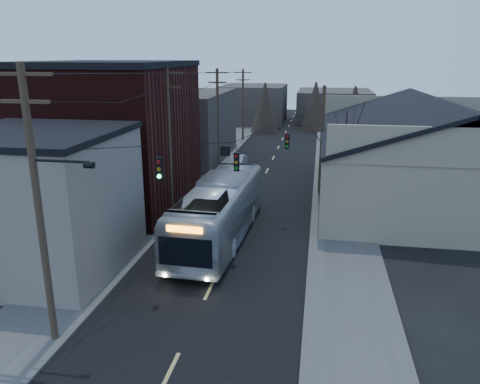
{
  "coord_description": "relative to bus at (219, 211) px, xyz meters",
  "views": [
    {
      "loc": [
        4.78,
        -11.43,
        10.7
      ],
      "look_at": [
        0.37,
        14.41,
        3.0
      ],
      "focal_mm": 35.0,
      "sensor_mm": 36.0,
      "label": 1
    }
  ],
  "objects": [
    {
      "name": "building_brick",
      "position": [
        -9.12,
        5.67,
        3.2
      ],
      "size": [
        10.0,
        12.0,
        10.0
      ],
      "primitive_type": "cube",
      "color": "black",
      "rests_on": "ground"
    },
    {
      "name": "road_surface",
      "position": [
        0.88,
        15.67,
        -1.79
      ],
      "size": [
        9.0,
        110.0,
        0.02
      ],
      "primitive_type": "cube",
      "color": "black",
      "rests_on": "ground"
    },
    {
      "name": "sidewalk_right",
      "position": [
        7.38,
        15.67,
        -1.74
      ],
      "size": [
        4.0,
        110.0,
        0.12
      ],
      "primitive_type": "cube",
      "color": "#474744",
      "rests_on": "ground"
    },
    {
      "name": "utility_lines",
      "position": [
        -2.24,
        9.81,
        3.15
      ],
      "size": [
        11.24,
        45.28,
        10.5
      ],
      "color": "#382B1E",
      "rests_on": "ground"
    },
    {
      "name": "sidewalk_left",
      "position": [
        -5.62,
        15.67,
        -1.74
      ],
      "size": [
        4.0,
        110.0,
        0.12
      ],
      "primitive_type": "cube",
      "color": "#474744",
      "rests_on": "ground"
    },
    {
      "name": "parked_car",
      "position": [
        -2.12,
        17.48,
        -1.09
      ],
      "size": [
        1.58,
        4.31,
        1.41
      ],
      "primitive_type": "imported",
      "rotation": [
        0.0,
        0.0,
        -0.02
      ],
      "color": "#979A9E",
      "rests_on": "ground"
    },
    {
      "name": "building_clapboard",
      "position": [
        -8.12,
        -5.33,
        1.7
      ],
      "size": [
        8.0,
        8.0,
        7.0
      ],
      "primitive_type": "cube",
      "color": "slate",
      "rests_on": "ground"
    },
    {
      "name": "bare_tree",
      "position": [
        7.38,
        5.67,
        1.8
      ],
      "size": [
        0.4,
        0.4,
        7.2
      ],
      "primitive_type": "cone",
      "color": "black",
      "rests_on": "ground"
    },
    {
      "name": "building_far_right",
      "position": [
        7.88,
        55.67,
        0.7
      ],
      "size": [
        12.0,
        14.0,
        5.0
      ],
      "primitive_type": "cube",
      "color": "#38312C",
      "rests_on": "ground"
    },
    {
      "name": "building_far_left",
      "position": [
        -5.12,
        50.67,
        1.2
      ],
      "size": [
        10.0,
        12.0,
        6.0
      ],
      "primitive_type": "cube",
      "color": "#38312C",
      "rests_on": "ground"
    },
    {
      "name": "building_left_far",
      "position": [
        -8.62,
        21.67,
        1.7
      ],
      "size": [
        9.0,
        14.0,
        7.0
      ],
      "primitive_type": "cube",
      "color": "#38312C",
      "rests_on": "ground"
    },
    {
      "name": "bus",
      "position": [
        0.0,
        0.0,
        0.0
      ],
      "size": [
        3.52,
        13.03,
        3.6
      ],
      "primitive_type": "imported",
      "rotation": [
        0.0,
        0.0,
        3.1
      ],
      "color": "#A7ADB3",
      "rests_on": "ground"
    },
    {
      "name": "warehouse",
      "position": [
        13.88,
        10.67,
        0.9
      ],
      "size": [
        16.16,
        20.6,
        7.73
      ],
      "color": "gray",
      "rests_on": "ground"
    }
  ]
}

